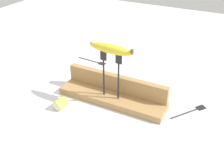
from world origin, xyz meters
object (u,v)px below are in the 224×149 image
object	(u,v)px
fork_stand_center	(111,72)
fork_fallen_near	(193,110)
banana_raised_center	(111,49)
banana_chunk_near	(61,104)
fork_fallen_far	(95,61)

from	to	relation	value
fork_stand_center	fork_fallen_near	world-z (taller)	fork_stand_center
fork_fallen_near	banana_raised_center	bearing A→B (deg)	-163.70
banana_raised_center	banana_chunk_near	distance (m)	0.31
fork_stand_center	fork_fallen_near	xyz separation A→B (m)	(0.32, 0.09, -0.14)
fork_stand_center	fork_fallen_far	xyz separation A→B (m)	(-0.24, 0.29, -0.14)
banana_chunk_near	fork_fallen_near	bearing A→B (deg)	24.78
fork_stand_center	fork_fallen_far	world-z (taller)	fork_stand_center
banana_raised_center	fork_fallen_near	distance (m)	0.41
fork_stand_center	fork_fallen_far	size ratio (longest dim) A/B	1.15
fork_fallen_near	fork_stand_center	bearing A→B (deg)	-163.70
fork_stand_center	fork_fallen_near	size ratio (longest dim) A/B	1.34
banana_raised_center	fork_fallen_near	world-z (taller)	banana_raised_center
fork_stand_center	banana_raised_center	xyz separation A→B (m)	(-0.00, 0.00, 0.10)
banana_raised_center	fork_fallen_far	size ratio (longest dim) A/B	1.11
fork_fallen_near	banana_chunk_near	bearing A→B (deg)	-155.22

